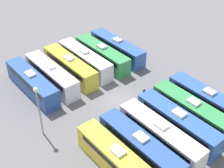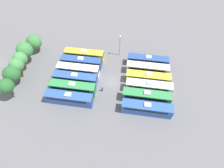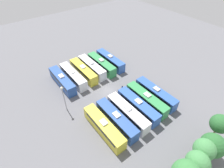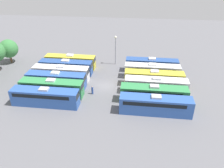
% 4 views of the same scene
% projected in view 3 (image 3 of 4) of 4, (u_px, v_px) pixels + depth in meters
% --- Properties ---
extents(ground_plane, '(132.88, 132.88, 0.00)m').
position_uv_depth(ground_plane, '(107.00, 91.00, 47.11)').
color(ground_plane, slate).
extents(bus_0, '(2.53, 11.99, 3.39)m').
position_uv_depth(bus_0, '(110.00, 60.00, 55.64)').
color(bus_0, '#2D56A8').
rests_on(bus_0, ground_plane).
extents(bus_1, '(2.53, 11.99, 3.39)m').
position_uv_depth(bus_1, '(102.00, 64.00, 53.94)').
color(bus_1, '#338C4C').
rests_on(bus_1, ground_plane).
extents(bus_2, '(2.53, 11.99, 3.39)m').
position_uv_depth(bus_2, '(92.00, 67.00, 52.80)').
color(bus_2, silver).
rests_on(bus_2, ground_plane).
extents(bus_3, '(2.53, 11.99, 3.39)m').
position_uv_depth(bus_3, '(83.00, 71.00, 51.23)').
color(bus_3, gold).
rests_on(bus_3, ground_plane).
extents(bus_4, '(2.53, 11.99, 3.39)m').
position_uv_depth(bus_4, '(73.00, 76.00, 49.47)').
color(bus_4, silver).
rests_on(bus_4, ground_plane).
extents(bus_5, '(2.53, 11.99, 3.39)m').
position_uv_depth(bus_5, '(62.00, 80.00, 47.96)').
color(bus_5, '#284C93').
rests_on(bus_5, ground_plane).
extents(bus_6, '(2.53, 11.99, 3.39)m').
position_uv_depth(bus_6, '(156.00, 94.00, 44.02)').
color(bus_6, '#2D56A8').
rests_on(bus_6, ground_plane).
extents(bus_7, '(2.53, 11.99, 3.39)m').
position_uv_depth(bus_7, '(147.00, 99.00, 42.45)').
color(bus_7, '#338C4C').
rests_on(bus_7, ground_plane).
extents(bus_8, '(2.53, 11.99, 3.39)m').
position_uv_depth(bus_8, '(138.00, 106.00, 40.84)').
color(bus_8, '#2D56A8').
rests_on(bus_8, ground_plane).
extents(bus_9, '(2.53, 11.99, 3.39)m').
position_uv_depth(bus_9, '(128.00, 113.00, 39.30)').
color(bus_9, silver).
rests_on(bus_9, ground_plane).
extents(bus_10, '(2.53, 11.99, 3.39)m').
position_uv_depth(bus_10, '(116.00, 119.00, 37.87)').
color(bus_10, '#284C93').
rests_on(bus_10, ground_plane).
extents(bus_11, '(2.53, 11.99, 3.39)m').
position_uv_depth(bus_11, '(104.00, 127.00, 36.39)').
color(bus_11, gold).
rests_on(bus_11, ground_plane).
extents(worker_person, '(0.36, 0.36, 1.71)m').
position_uv_depth(worker_person, '(122.00, 88.00, 46.95)').
color(worker_person, navy).
rests_on(worker_person, ground_plane).
extents(light_pole, '(0.60, 0.60, 7.26)m').
position_uv_depth(light_pole, '(63.00, 95.00, 38.97)').
color(light_pole, gray).
rests_on(light_pole, ground_plane).
extents(tree_0, '(3.75, 3.75, 6.53)m').
position_uv_depth(tree_0, '(220.00, 124.00, 33.39)').
color(tree_0, brown).
rests_on(tree_0, ground_plane).
extents(tree_1, '(4.46, 4.46, 5.94)m').
position_uv_depth(tree_1, '(213.00, 145.00, 31.01)').
color(tree_1, brown).
rests_on(tree_1, ground_plane).
extents(tree_2, '(3.75, 3.75, 6.44)m').
position_uv_depth(tree_2, '(204.00, 150.00, 29.53)').
color(tree_2, brown).
rests_on(tree_2, ground_plane).
extents(tree_3, '(3.98, 3.98, 6.22)m').
position_uv_depth(tree_3, '(198.00, 163.00, 28.12)').
color(tree_3, brown).
rests_on(tree_3, ground_plane).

